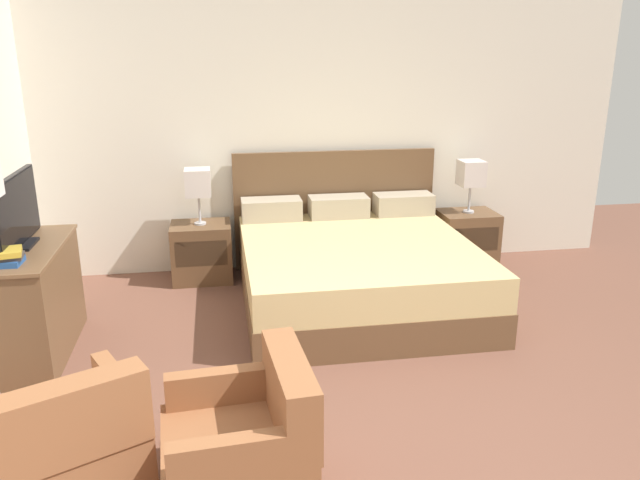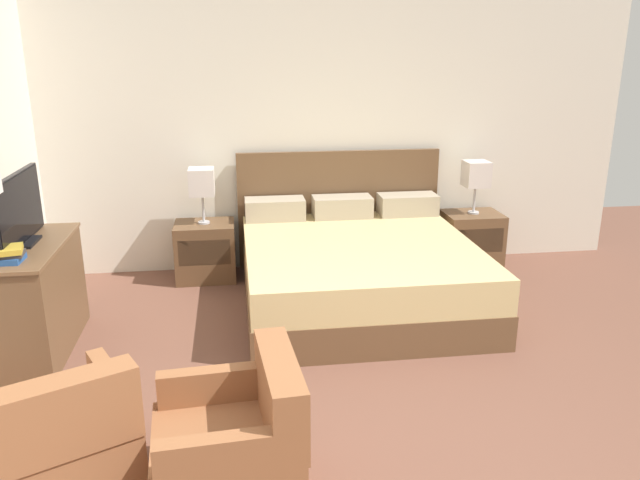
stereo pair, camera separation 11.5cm
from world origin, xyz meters
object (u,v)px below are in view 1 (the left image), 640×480
object	(u,v)px
tv	(17,213)
book_small_top	(5,253)
armchair_companion	(245,453)
dresser	(27,300)
table_lamp_left	(198,183)
book_blue_cover	(4,257)
armchair_by_window	(66,452)
book_red_cover	(2,262)
nightstand_left	(202,252)
nightstand_right	(466,238)
table_lamp_right	(471,174)
bed	(355,267)

from	to	relation	value
tv	book_small_top	xyz separation A→B (m)	(0.02, -0.40, -0.16)
armchair_companion	dresser	bearing A→B (deg)	128.30
table_lamp_left	book_blue_cover	bearing A→B (deg)	-125.11
armchair_by_window	book_red_cover	bearing A→B (deg)	114.51
nightstand_left	armchair_by_window	world-z (taller)	armchair_by_window
nightstand_right	armchair_companion	bearing A→B (deg)	-127.26
table_lamp_left	armchair_by_window	size ratio (longest dim) A/B	0.57
tv	table_lamp_right	bearing A→B (deg)	18.55
table_lamp_left	armchair_companion	xyz separation A→B (m)	(0.25, -3.17, -0.66)
nightstand_left	book_blue_cover	world-z (taller)	book_blue_cover
table_lamp_left	armchair_companion	world-z (taller)	table_lamp_left
dresser	book_small_top	world-z (taller)	book_small_top
book_red_cover	armchair_companion	bearing A→B (deg)	-45.46
book_blue_cover	book_small_top	bearing A→B (deg)	0.00
tv	book_blue_cover	bearing A→B (deg)	-88.84
table_lamp_left	book_small_top	world-z (taller)	table_lamp_left
table_lamp_left	armchair_by_window	bearing A→B (deg)	-101.28
book_small_top	armchair_by_window	size ratio (longest dim) A/B	0.21
armchair_companion	book_blue_cover	bearing A→B (deg)	134.24
table_lamp_right	armchair_by_window	world-z (taller)	table_lamp_right
book_red_cover	armchair_by_window	xyz separation A→B (m)	(0.60, -1.32, -0.54)
tv	bed	bearing A→B (deg)	12.06
bed	armchair_by_window	bearing A→B (deg)	-130.44
nightstand_left	armchair_companion	size ratio (longest dim) A/B	0.74
dresser	armchair_companion	size ratio (longest dim) A/B	1.50
nightstand_left	book_small_top	size ratio (longest dim) A/B	2.83
book_red_cover	nightstand_left	bearing A→B (deg)	54.51
book_blue_cover	nightstand_left	bearing A→B (deg)	54.86
bed	tv	xyz separation A→B (m)	(-2.53, -0.54, 0.74)
book_small_top	book_blue_cover	bearing A→B (deg)	180.00
dresser	table_lamp_right	bearing A→B (deg)	19.10
nightstand_left	dresser	distance (m)	1.80
armchair_by_window	table_lamp_left	bearing A→B (deg)	78.72
nightstand_right	bed	bearing A→B (deg)	-150.48
armchair_by_window	nightstand_right	bearing A→B (deg)	42.79
table_lamp_right	tv	distance (m)	4.07
table_lamp_left	armchair_companion	size ratio (longest dim) A/B	0.69
bed	nightstand_left	distance (m)	1.53
bed	dresser	xyz separation A→B (m)	(-2.53, -0.58, 0.11)
nightstand_right	tv	distance (m)	4.14
book_small_top	table_lamp_right	bearing A→B (deg)	23.80
table_lamp_left	armchair_by_window	world-z (taller)	table_lamp_left
armchair_companion	nightstand_left	bearing A→B (deg)	94.46
bed	book_red_cover	size ratio (longest dim) A/B	8.81
bed	book_small_top	distance (m)	2.74
book_red_cover	book_blue_cover	size ratio (longest dim) A/B	1.06
bed	table_lamp_left	distance (m)	1.65
nightstand_right	table_lamp_right	world-z (taller)	table_lamp_right
dresser	book_red_cover	distance (m)	0.55
book_blue_cover	tv	bearing A→B (deg)	91.16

